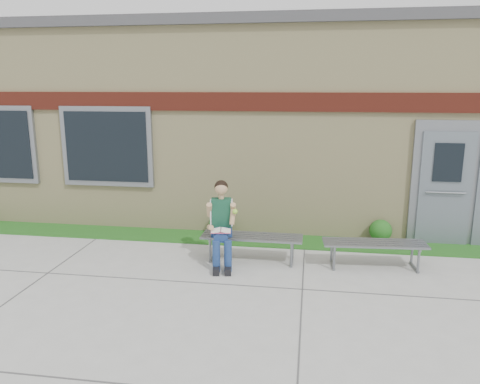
# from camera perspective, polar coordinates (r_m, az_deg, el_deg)

# --- Properties ---
(ground) EXTENTS (80.00, 80.00, 0.00)m
(ground) POSITION_cam_1_polar(r_m,az_deg,el_deg) (6.64, -1.36, -13.03)
(ground) COLOR #9E9E99
(ground) RESTS_ON ground
(grass_strip) EXTENTS (16.00, 0.80, 0.02)m
(grass_strip) POSITION_cam_1_polar(r_m,az_deg,el_deg) (9.02, 1.52, -5.82)
(grass_strip) COLOR #144B15
(grass_strip) RESTS_ON ground
(school_building) EXTENTS (16.20, 6.22, 4.20)m
(school_building) POSITION_cam_1_polar(r_m,az_deg,el_deg) (11.94, 3.63, 9.02)
(school_building) COLOR beige
(school_building) RESTS_ON ground
(bench_left) EXTENTS (1.70, 0.48, 0.44)m
(bench_left) POSITION_cam_1_polar(r_m,az_deg,el_deg) (7.91, 1.46, -6.03)
(bench_left) COLOR slate
(bench_left) RESTS_ON ground
(bench_right) EXTENTS (1.67, 0.57, 0.43)m
(bench_right) POSITION_cam_1_polar(r_m,az_deg,el_deg) (7.93, 16.05, -6.57)
(bench_right) COLOR slate
(bench_right) RESTS_ON ground
(girl) EXTENTS (0.55, 0.88, 1.38)m
(girl) POSITION_cam_1_polar(r_m,az_deg,el_deg) (7.67, -2.26, -3.73)
(girl) COLOR navy
(girl) RESTS_ON ground
(shrub_mid) EXTENTS (0.43, 0.43, 0.43)m
(shrub_mid) POSITION_cam_1_polar(r_m,az_deg,el_deg) (9.29, -2.48, -3.82)
(shrub_mid) COLOR #144B15
(shrub_mid) RESTS_ON grass_strip
(shrub_east) EXTENTS (0.42, 0.42, 0.42)m
(shrub_east) POSITION_cam_1_polar(r_m,az_deg,el_deg) (9.23, 16.77, -4.52)
(shrub_east) COLOR #144B15
(shrub_east) RESTS_ON grass_strip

